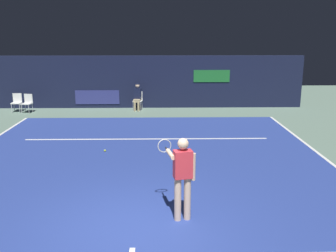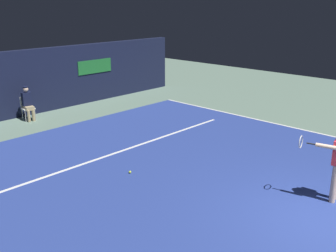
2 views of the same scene
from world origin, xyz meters
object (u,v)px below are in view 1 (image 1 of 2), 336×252
at_px(courtside_chair_near, 17,101).
at_px(tennis_ball, 105,151).
at_px(tennis_player, 182,174).
at_px(courtside_chair_far, 27,102).
at_px(line_judge_on_chair, 137,96).

relative_size(courtside_chair_near, tennis_ball, 12.94).
relative_size(tennis_player, courtside_chair_far, 1.97).
bearing_deg(tennis_ball, courtside_chair_near, 128.59).
distance_m(line_judge_on_chair, courtside_chair_near, 5.77).
xyz_separation_m(tennis_player, courtside_chair_far, (-6.75, 10.72, -0.49)).
relative_size(line_judge_on_chair, courtside_chair_far, 1.50).
bearing_deg(line_judge_on_chair, courtside_chair_near, -177.58).
height_order(line_judge_on_chair, courtside_chair_far, line_judge_on_chair).
height_order(courtside_chair_far, tennis_ball, courtside_chair_far).
bearing_deg(courtside_chair_far, courtside_chair_near, 161.52).
relative_size(tennis_player, courtside_chair_near, 1.97).
relative_size(line_judge_on_chair, tennis_ball, 19.41).
bearing_deg(line_judge_on_chair, tennis_ball, -95.66).
distance_m(courtside_chair_near, tennis_ball, 8.20).
xyz_separation_m(tennis_player, courtside_chair_near, (-7.32, 10.91, -0.49)).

